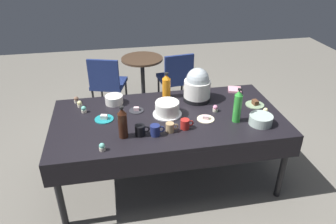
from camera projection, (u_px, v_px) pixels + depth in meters
name	position (u px, v px, depth m)	size (l,w,h in m)	color
ground	(168.00, 176.00, 3.40)	(9.00, 9.00, 0.00)	slate
potluck_table	(168.00, 122.00, 3.06)	(2.20, 1.10, 0.75)	black
frosted_layer_cake	(167.00, 109.00, 3.03)	(0.28, 0.28, 0.14)	silver
slow_cooker	(197.00, 86.00, 3.25)	(0.29, 0.29, 0.35)	black
glass_salad_bowl	(261.00, 120.00, 2.89)	(0.22, 0.22, 0.09)	#B2C6BC
ceramic_snack_bowl	(114.00, 100.00, 3.24)	(0.18, 0.18, 0.09)	silver
dessert_plate_charcoal	(136.00, 110.00, 3.12)	(0.15, 0.15, 0.04)	#2D2D33
dessert_plate_sage	(255.00, 104.00, 3.22)	(0.19, 0.19, 0.06)	#8CA87F
dessert_plate_teal	(104.00, 118.00, 2.97)	(0.18, 0.18, 0.05)	teal
dessert_plate_cream	(206.00, 119.00, 2.97)	(0.17, 0.17, 0.04)	beige
cupcake_berry	(80.00, 104.00, 3.18)	(0.05, 0.05, 0.07)	beige
cupcake_lemon	(102.00, 147.00, 2.54)	(0.05, 0.05, 0.07)	beige
cupcake_mint	(265.00, 111.00, 3.05)	(0.05, 0.05, 0.07)	beige
cupcake_rose	(76.00, 100.00, 3.26)	(0.05, 0.05, 0.07)	beige
cupcake_cocoa	(84.00, 109.00, 3.08)	(0.05, 0.05, 0.07)	beige
cupcake_vanilla	(215.00, 108.00, 3.10)	(0.05, 0.05, 0.07)	beige
soda_bottle_orange_juice	(166.00, 86.00, 3.33)	(0.09, 0.09, 0.28)	orange
soda_bottle_cola	(123.00, 123.00, 2.66)	(0.08, 0.08, 0.30)	#33190F
soda_bottle_lime_soda	(238.00, 106.00, 2.88)	(0.07, 0.07, 0.34)	green
coffee_mug_navy	(155.00, 130.00, 2.72)	(0.13, 0.09, 0.10)	navy
coffee_mug_red	(185.00, 124.00, 2.82)	(0.12, 0.08, 0.09)	#B2231E
coffee_mug_black	(140.00, 130.00, 2.72)	(0.13, 0.09, 0.10)	black
coffee_mug_tan	(170.00, 127.00, 2.77)	(0.11, 0.07, 0.09)	tan
paper_napkin_stack	(235.00, 90.00, 3.52)	(0.14, 0.14, 0.02)	pink
maroon_chair_left	(107.00, 81.00, 4.38)	(0.55, 0.55, 0.85)	navy
maroon_chair_right	(176.00, 76.00, 4.54)	(0.49, 0.49, 0.85)	navy
round_cafe_table	(143.00, 72.00, 4.65)	(0.60, 0.60, 0.72)	#473323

